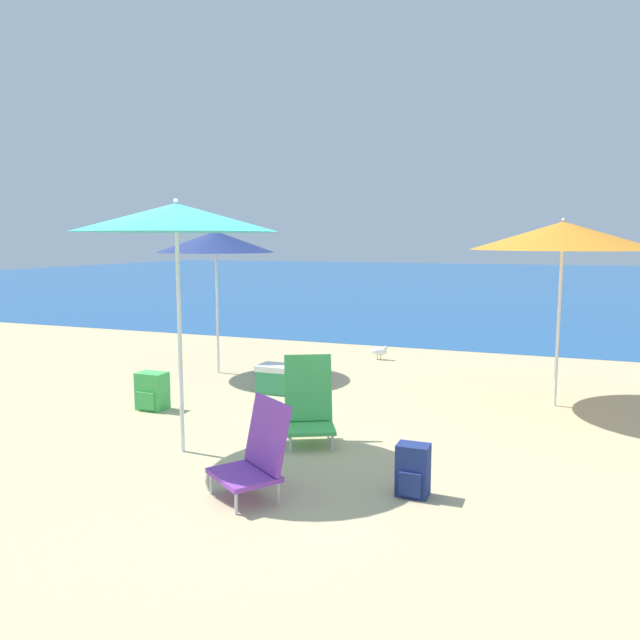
% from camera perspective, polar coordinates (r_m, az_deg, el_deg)
% --- Properties ---
extents(ground_plane, '(60.00, 60.00, 0.00)m').
position_cam_1_polar(ground_plane, '(5.99, -8.68, -11.49)').
color(ground_plane, '#C6B284').
extents(sea_water, '(60.00, 40.00, 0.01)m').
position_cam_1_polar(sea_water, '(31.03, 15.72, 3.55)').
color(sea_water, '#1E5699').
rests_on(sea_water, ground).
extents(beach_umbrella_navy, '(1.68, 1.68, 2.09)m').
position_cam_1_polar(beach_umbrella_navy, '(9.03, -9.52, 7.05)').
color(beach_umbrella_navy, white).
rests_on(beach_umbrella_navy, ground).
extents(beach_umbrella_teal, '(1.80, 1.80, 2.28)m').
position_cam_1_polar(beach_umbrella_teal, '(5.65, -13.01, 9.07)').
color(beach_umbrella_teal, white).
rests_on(beach_umbrella_teal, ground).
extents(beach_umbrella_orange, '(2.05, 2.05, 2.17)m').
position_cam_1_polar(beach_umbrella_orange, '(7.59, 21.31, 7.19)').
color(beach_umbrella_orange, white).
rests_on(beach_umbrella_orange, ground).
extents(beach_chair_purple, '(0.69, 0.68, 0.73)m').
position_cam_1_polar(beach_chair_purple, '(4.82, -5.78, -11.94)').
color(beach_chair_purple, silver).
rests_on(beach_chair_purple, ground).
extents(beach_chair_green, '(0.65, 0.68, 0.82)m').
position_cam_1_polar(beach_chair_green, '(6.03, -1.02, -7.71)').
color(beach_chair_green, silver).
rests_on(beach_chair_green, ground).
extents(backpack_green, '(0.33, 0.26, 0.43)m').
position_cam_1_polar(backpack_green, '(7.40, -15.11, -6.30)').
color(backpack_green, '#47B756').
rests_on(backpack_green, ground).
extents(backpack_navy, '(0.24, 0.20, 0.40)m').
position_cam_1_polar(backpack_navy, '(4.89, 8.48, -13.46)').
color(backpack_navy, navy).
rests_on(backpack_navy, ground).
extents(water_bottle, '(0.09, 0.09, 0.27)m').
position_cam_1_polar(water_bottle, '(7.25, -2.57, -7.18)').
color(water_bottle, silver).
rests_on(water_bottle, ground).
extents(cooler_box, '(0.45, 0.35, 0.35)m').
position_cam_1_polar(cooler_box, '(7.95, -3.99, -5.36)').
color(cooler_box, '#338C59').
rests_on(cooler_box, ground).
extents(seagull, '(0.27, 0.11, 0.23)m').
position_cam_1_polar(seagull, '(10.11, 5.47, -2.84)').
color(seagull, gold).
rests_on(seagull, ground).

